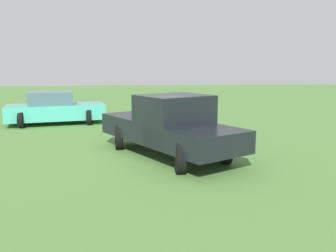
# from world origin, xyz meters

# --- Properties ---
(ground_plane) EXTENTS (80.00, 80.00, 0.00)m
(ground_plane) POSITION_xyz_m (0.00, 0.00, 0.00)
(ground_plane) COLOR #54843D
(pickup_truck) EXTENTS (5.34, 4.14, 1.84)m
(pickup_truck) POSITION_xyz_m (0.18, 0.68, 0.96)
(pickup_truck) COLOR black
(pickup_truck) RESTS_ON ground_plane
(sedan_near) EXTENTS (2.87, 4.63, 1.50)m
(sedan_near) POSITION_xyz_m (-6.43, -4.03, 0.71)
(sedan_near) COLOR black
(sedan_near) RESTS_ON ground_plane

